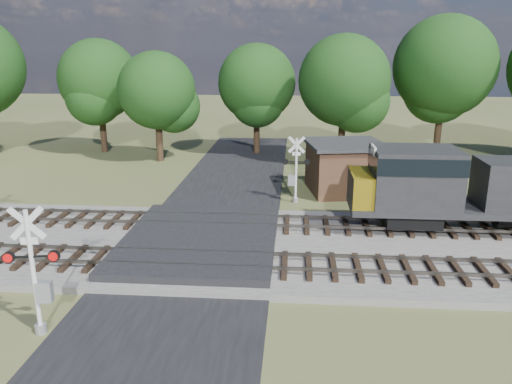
{
  "coord_description": "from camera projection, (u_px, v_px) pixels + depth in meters",
  "views": [
    {
      "loc": [
        4.32,
        -20.99,
        8.98
      ],
      "look_at": [
        2.5,
        2.0,
        2.34
      ],
      "focal_mm": 35.0,
      "sensor_mm": 36.0,
      "label": 1
    }
  ],
  "objects": [
    {
      "name": "ground",
      "position": [
        199.0,
        252.0,
        22.92
      ],
      "size": [
        160.0,
        160.0,
        0.0
      ],
      "primitive_type": "plane",
      "color": "#48542D",
      "rests_on": "ground"
    },
    {
      "name": "ballast_bed",
      "position": [
        418.0,
        251.0,
        22.6
      ],
      "size": [
        140.0,
        10.0,
        0.3
      ],
      "primitive_type": "cube",
      "color": "gray",
      "rests_on": "ground"
    },
    {
      "name": "road",
      "position": [
        199.0,
        251.0,
        22.91
      ],
      "size": [
        7.0,
        60.0,
        0.08
      ],
      "primitive_type": "cube",
      "color": "black",
      "rests_on": "ground"
    },
    {
      "name": "crossing_panel",
      "position": [
        200.0,
        241.0,
        23.31
      ],
      "size": [
        7.0,
        9.0,
        0.62
      ],
      "primitive_type": "cube",
      "color": "#262628",
      "rests_on": "ground"
    },
    {
      "name": "track_near",
      "position": [
        263.0,
        264.0,
        20.66
      ],
      "size": [
        140.0,
        2.6,
        0.33
      ],
      "color": "black",
      "rests_on": "ballast_bed"
    },
    {
      "name": "track_far",
      "position": [
        270.0,
        223.0,
        25.45
      ],
      "size": [
        140.0,
        2.6,
        0.33
      ],
      "color": "black",
      "rests_on": "ballast_bed"
    },
    {
      "name": "crossing_signal_near",
      "position": [
        38.0,
        282.0,
        15.88
      ],
      "size": [
        1.76,
        0.43,
        4.38
      ],
      "rotation": [
        0.0,
        0.0,
        0.16
      ],
      "color": "silver",
      "rests_on": "ground"
    },
    {
      "name": "crossing_signal_far",
      "position": [
        295.0,
        175.0,
        29.85
      ],
      "size": [
        1.64,
        0.35,
        4.06
      ],
      "rotation": [
        0.0,
        0.0,
        3.13
      ],
      "color": "silver",
      "rests_on": "ground"
    },
    {
      "name": "equipment_shed",
      "position": [
        345.0,
        167.0,
        32.13
      ],
      "size": [
        5.52,
        5.52,
        3.25
      ],
      "rotation": [
        0.0,
        0.0,
        0.17
      ],
      "color": "#4B2F20",
      "rests_on": "ground"
    },
    {
      "name": "treeline",
      "position": [
        372.0,
        75.0,
        39.41
      ],
      "size": [
        80.76,
        11.82,
        11.83
      ],
      "color": "black",
      "rests_on": "ground"
    }
  ]
}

